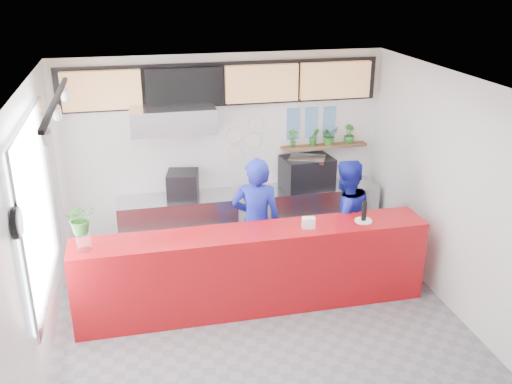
{
  "coord_description": "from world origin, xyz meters",
  "views": [
    {
      "loc": [
        -1.39,
        -5.88,
        4.19
      ],
      "look_at": [
        0.1,
        0.7,
        1.5
      ],
      "focal_mm": 40.0,
      "sensor_mm": 36.0,
      "label": 1
    }
  ],
  "objects_px": {
    "panini_oven": "(183,185)",
    "staff_center": "(256,223)",
    "service_counter": "(254,270)",
    "pepper_mill": "(364,211)",
    "espresso_machine": "(307,172)",
    "staff_right": "(344,220)"
  },
  "relations": [
    {
      "from": "espresso_machine",
      "to": "pepper_mill",
      "type": "relative_size",
      "value": 2.96
    },
    {
      "from": "espresso_machine",
      "to": "pepper_mill",
      "type": "distance_m",
      "value": 1.84
    },
    {
      "from": "staff_right",
      "to": "service_counter",
      "type": "bearing_deg",
      "value": 6.42
    },
    {
      "from": "staff_center",
      "to": "pepper_mill",
      "type": "distance_m",
      "value": 1.46
    },
    {
      "from": "pepper_mill",
      "to": "panini_oven",
      "type": "bearing_deg",
      "value": 139.54
    },
    {
      "from": "service_counter",
      "to": "staff_right",
      "type": "distance_m",
      "value": 1.54
    },
    {
      "from": "service_counter",
      "to": "panini_oven",
      "type": "bearing_deg",
      "value": 111.07
    },
    {
      "from": "service_counter",
      "to": "espresso_machine",
      "type": "relative_size",
      "value": 5.85
    },
    {
      "from": "service_counter",
      "to": "espresso_machine",
      "type": "distance_m",
      "value": 2.28
    },
    {
      "from": "espresso_machine",
      "to": "staff_center",
      "type": "height_order",
      "value": "staff_center"
    },
    {
      "from": "panini_oven",
      "to": "staff_center",
      "type": "distance_m",
      "value": 1.51
    },
    {
      "from": "espresso_machine",
      "to": "staff_center",
      "type": "relative_size",
      "value": 0.41
    },
    {
      "from": "service_counter",
      "to": "espresso_machine",
      "type": "xyz_separation_m",
      "value": [
        1.26,
        1.8,
        0.6
      ]
    },
    {
      "from": "panini_oven",
      "to": "staff_right",
      "type": "bearing_deg",
      "value": -20.17
    },
    {
      "from": "pepper_mill",
      "to": "service_counter",
      "type": "bearing_deg",
      "value": 178.76
    },
    {
      "from": "service_counter",
      "to": "pepper_mill",
      "type": "bearing_deg",
      "value": -1.24
    },
    {
      "from": "staff_right",
      "to": "pepper_mill",
      "type": "xyz_separation_m",
      "value": [
        0.04,
        -0.55,
        0.37
      ]
    },
    {
      "from": "panini_oven",
      "to": "espresso_machine",
      "type": "distance_m",
      "value": 1.96
    },
    {
      "from": "espresso_machine",
      "to": "staff_center",
      "type": "xyz_separation_m",
      "value": [
        -1.1,
        -1.23,
        -0.21
      ]
    },
    {
      "from": "staff_right",
      "to": "pepper_mill",
      "type": "height_order",
      "value": "staff_right"
    },
    {
      "from": "service_counter",
      "to": "espresso_machine",
      "type": "height_order",
      "value": "espresso_machine"
    },
    {
      "from": "espresso_machine",
      "to": "staff_right",
      "type": "distance_m",
      "value": 1.31
    }
  ]
}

